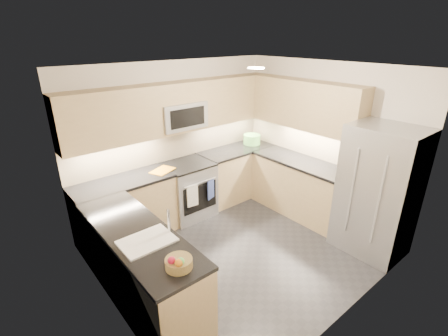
# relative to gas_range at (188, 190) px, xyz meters

# --- Properties ---
(floor) EXTENTS (3.60, 3.20, 0.00)m
(floor) POSITION_rel_gas_range_xyz_m (0.00, -1.28, -0.46)
(floor) COLOR #25262B
(floor) RESTS_ON ground
(ceiling) EXTENTS (3.60, 3.20, 0.02)m
(ceiling) POSITION_rel_gas_range_xyz_m (0.00, -1.28, 2.04)
(ceiling) COLOR beige
(ceiling) RESTS_ON wall_back
(wall_back) EXTENTS (3.60, 0.02, 2.50)m
(wall_back) POSITION_rel_gas_range_xyz_m (0.00, 0.32, 0.79)
(wall_back) COLOR beige
(wall_back) RESTS_ON floor
(wall_front) EXTENTS (3.60, 0.02, 2.50)m
(wall_front) POSITION_rel_gas_range_xyz_m (0.00, -2.88, 0.79)
(wall_front) COLOR beige
(wall_front) RESTS_ON floor
(wall_left) EXTENTS (0.02, 3.20, 2.50)m
(wall_left) POSITION_rel_gas_range_xyz_m (-1.80, -1.28, 0.79)
(wall_left) COLOR beige
(wall_left) RESTS_ON floor
(wall_right) EXTENTS (0.02, 3.20, 2.50)m
(wall_right) POSITION_rel_gas_range_xyz_m (1.80, -1.28, 0.79)
(wall_right) COLOR beige
(wall_right) RESTS_ON floor
(base_cab_back_left) EXTENTS (1.42, 0.60, 0.90)m
(base_cab_back_left) POSITION_rel_gas_range_xyz_m (-1.09, 0.02, -0.01)
(base_cab_back_left) COLOR tan
(base_cab_back_left) RESTS_ON floor
(base_cab_back_right) EXTENTS (1.42, 0.60, 0.90)m
(base_cab_back_right) POSITION_rel_gas_range_xyz_m (1.09, 0.02, -0.01)
(base_cab_back_right) COLOR tan
(base_cab_back_right) RESTS_ON floor
(base_cab_right) EXTENTS (0.60, 1.70, 0.90)m
(base_cab_right) POSITION_rel_gas_range_xyz_m (1.50, -1.12, -0.01)
(base_cab_right) COLOR tan
(base_cab_right) RESTS_ON floor
(base_cab_peninsula) EXTENTS (0.60, 2.00, 0.90)m
(base_cab_peninsula) POSITION_rel_gas_range_xyz_m (-1.50, -1.28, -0.01)
(base_cab_peninsula) COLOR tan
(base_cab_peninsula) RESTS_ON floor
(countertop_back_left) EXTENTS (1.42, 0.63, 0.04)m
(countertop_back_left) POSITION_rel_gas_range_xyz_m (-1.09, 0.02, 0.47)
(countertop_back_left) COLOR black
(countertop_back_left) RESTS_ON base_cab_back_left
(countertop_back_right) EXTENTS (1.42, 0.63, 0.04)m
(countertop_back_right) POSITION_rel_gas_range_xyz_m (1.09, 0.02, 0.47)
(countertop_back_right) COLOR black
(countertop_back_right) RESTS_ON base_cab_back_right
(countertop_right) EXTENTS (0.63, 1.70, 0.04)m
(countertop_right) POSITION_rel_gas_range_xyz_m (1.50, -1.12, 0.47)
(countertop_right) COLOR black
(countertop_right) RESTS_ON base_cab_right
(countertop_peninsula) EXTENTS (0.63, 2.00, 0.04)m
(countertop_peninsula) POSITION_rel_gas_range_xyz_m (-1.50, -1.28, 0.47)
(countertop_peninsula) COLOR black
(countertop_peninsula) RESTS_ON base_cab_peninsula
(upper_cab_back) EXTENTS (3.60, 0.35, 0.75)m
(upper_cab_back) POSITION_rel_gas_range_xyz_m (0.00, 0.15, 1.37)
(upper_cab_back) COLOR tan
(upper_cab_back) RESTS_ON wall_back
(upper_cab_right) EXTENTS (0.35, 1.95, 0.75)m
(upper_cab_right) POSITION_rel_gas_range_xyz_m (1.62, -1.00, 1.37)
(upper_cab_right) COLOR tan
(upper_cab_right) RESTS_ON wall_right
(backsplash_back) EXTENTS (3.60, 0.01, 0.51)m
(backsplash_back) POSITION_rel_gas_range_xyz_m (0.00, 0.32, 0.74)
(backsplash_back) COLOR #C2B08C
(backsplash_back) RESTS_ON wall_back
(backsplash_right) EXTENTS (0.01, 2.30, 0.51)m
(backsplash_right) POSITION_rel_gas_range_xyz_m (1.80, -0.82, 0.74)
(backsplash_right) COLOR #C2B08C
(backsplash_right) RESTS_ON wall_right
(gas_range) EXTENTS (0.76, 0.65, 0.91)m
(gas_range) POSITION_rel_gas_range_xyz_m (0.00, 0.00, 0.00)
(gas_range) COLOR #9FA1A7
(gas_range) RESTS_ON floor
(range_cooktop) EXTENTS (0.76, 0.65, 0.03)m
(range_cooktop) POSITION_rel_gas_range_xyz_m (0.00, 0.00, 0.46)
(range_cooktop) COLOR black
(range_cooktop) RESTS_ON gas_range
(oven_door_glass) EXTENTS (0.62, 0.02, 0.45)m
(oven_door_glass) POSITION_rel_gas_range_xyz_m (0.00, -0.33, -0.01)
(oven_door_glass) COLOR black
(oven_door_glass) RESTS_ON gas_range
(oven_handle) EXTENTS (0.60, 0.02, 0.02)m
(oven_handle) POSITION_rel_gas_range_xyz_m (0.00, -0.35, 0.26)
(oven_handle) COLOR #B2B5BA
(oven_handle) RESTS_ON gas_range
(microwave) EXTENTS (0.76, 0.40, 0.40)m
(microwave) POSITION_rel_gas_range_xyz_m (0.00, 0.12, 1.24)
(microwave) COLOR #9A9CA1
(microwave) RESTS_ON upper_cab_back
(microwave_door) EXTENTS (0.60, 0.01, 0.28)m
(microwave_door) POSITION_rel_gas_range_xyz_m (0.00, -0.08, 1.24)
(microwave_door) COLOR black
(microwave_door) RESTS_ON microwave
(refrigerator) EXTENTS (0.70, 0.90, 1.80)m
(refrigerator) POSITION_rel_gas_range_xyz_m (1.45, -2.43, 0.45)
(refrigerator) COLOR #93959A
(refrigerator) RESTS_ON floor
(fridge_handle_left) EXTENTS (0.02, 0.02, 1.20)m
(fridge_handle_left) POSITION_rel_gas_range_xyz_m (1.08, -2.61, 0.49)
(fridge_handle_left) COLOR #B2B5BA
(fridge_handle_left) RESTS_ON refrigerator
(fridge_handle_right) EXTENTS (0.02, 0.02, 1.20)m
(fridge_handle_right) POSITION_rel_gas_range_xyz_m (1.08, -2.25, 0.49)
(fridge_handle_right) COLOR #B2B5BA
(fridge_handle_right) RESTS_ON refrigerator
(sink_basin) EXTENTS (0.52, 0.38, 0.16)m
(sink_basin) POSITION_rel_gas_range_xyz_m (-1.50, -1.53, 0.42)
(sink_basin) COLOR white
(sink_basin) RESTS_ON base_cab_peninsula
(faucet) EXTENTS (0.03, 0.03, 0.28)m
(faucet) POSITION_rel_gas_range_xyz_m (-1.24, -1.53, 0.62)
(faucet) COLOR silver
(faucet) RESTS_ON countertop_peninsula
(utensil_bowl) EXTENTS (0.41, 0.41, 0.18)m
(utensil_bowl) POSITION_rel_gas_range_xyz_m (1.49, 0.04, 0.57)
(utensil_bowl) COLOR #60B74E
(utensil_bowl) RESTS_ON countertop_back_right
(cutting_board) EXTENTS (0.42, 0.36, 0.01)m
(cutting_board) POSITION_rel_gas_range_xyz_m (-0.46, -0.02, 0.49)
(cutting_board) COLOR #C17D12
(cutting_board) RESTS_ON countertop_back_left
(fruit_basket) EXTENTS (0.26, 0.26, 0.09)m
(fruit_basket) POSITION_rel_gas_range_xyz_m (-1.46, -2.05, 0.53)
(fruit_basket) COLOR olive
(fruit_basket) RESTS_ON countertop_peninsula
(fruit_apple) EXTENTS (0.07, 0.07, 0.07)m
(fruit_apple) POSITION_rel_gas_range_xyz_m (-1.53, -2.06, 0.60)
(fruit_apple) COLOR #B71434
(fruit_apple) RESTS_ON fruit_basket
(fruit_pear) EXTENTS (0.06, 0.06, 0.06)m
(fruit_pear) POSITION_rel_gas_range_xyz_m (-1.48, -2.12, 0.60)
(fruit_pear) COLOR #5AC353
(fruit_pear) RESTS_ON fruit_basket
(dish_towel_check) EXTENTS (0.19, 0.04, 0.35)m
(dish_towel_check) POSITION_rel_gas_range_xyz_m (-0.17, -0.37, 0.10)
(dish_towel_check) COLOR white
(dish_towel_check) RESTS_ON oven_handle
(dish_towel_blue) EXTENTS (0.17, 0.07, 0.33)m
(dish_towel_blue) POSITION_rel_gas_range_xyz_m (0.19, -0.37, 0.10)
(dish_towel_blue) COLOR navy
(dish_towel_blue) RESTS_ON oven_handle
(fruit_orange) EXTENTS (0.07, 0.07, 0.07)m
(fruit_orange) POSITION_rel_gas_range_xyz_m (-1.50, -2.12, 0.60)
(fruit_orange) COLOR orange
(fruit_orange) RESTS_ON fruit_basket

